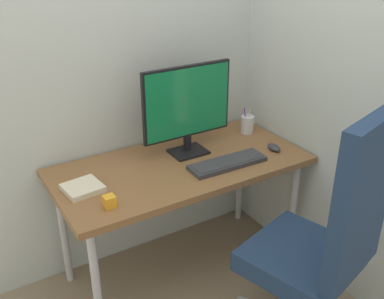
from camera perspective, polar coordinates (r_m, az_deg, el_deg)
ground_plane at (r=2.82m, az=-1.24°, el=-14.55°), size 8.00×8.00×0.00m
wall_back at (r=2.49m, az=-5.82°, el=15.91°), size 2.25×0.04×2.80m
wall_side_right at (r=2.51m, az=14.51°, el=15.32°), size 0.04×1.56×2.80m
desk at (r=2.45m, az=-1.38°, el=-3.02°), size 1.34×0.65×0.71m
office_chair at (r=2.11m, az=16.39°, el=-10.55°), size 0.61×0.60×1.22m
monitor at (r=2.43m, az=-0.59°, el=5.53°), size 0.52×0.16×0.49m
keyboard at (r=2.40m, az=4.46°, el=-1.68°), size 0.43×0.14×0.03m
mouse at (r=2.60m, az=10.19°, el=0.29°), size 0.07×0.11×0.03m
pen_holder at (r=2.78m, az=6.93°, el=3.15°), size 0.08×0.08×0.16m
notebook at (r=2.23m, az=-13.49°, el=-4.68°), size 0.19×0.18×0.03m
desk_clamp_accessory at (r=2.07m, az=-10.27°, el=-6.40°), size 0.05×0.05×0.05m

